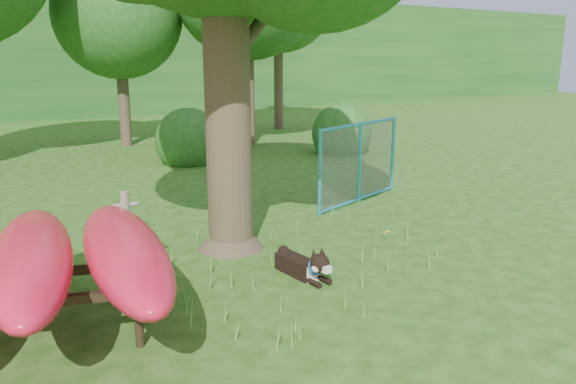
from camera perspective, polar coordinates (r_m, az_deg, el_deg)
ground at (r=7.13m, az=3.93°, el=-9.97°), size 80.00×80.00×0.00m
wooden_post at (r=7.59m, az=-16.03°, el=-4.01°), size 0.32×0.12×1.17m
husky_dog at (r=7.45m, az=1.73°, el=-7.46°), size 0.33×1.10×0.49m
fence_section at (r=11.24m, az=7.28°, el=3.01°), size 2.62×0.89×2.66m
wildflower_clump at (r=8.96m, az=10.05°, el=-4.07°), size 0.09×0.08×0.20m
bg_tree_c at (r=19.05m, az=-16.89°, el=16.87°), size 4.00×4.00×6.12m
shrub_right at (r=17.08m, az=5.43°, el=3.98°), size 1.80×1.80×1.80m
shrub_mid at (r=15.67m, az=-9.98°, el=2.95°), size 1.80×1.80×1.80m
wooded_hillside at (r=33.45m, az=-26.72°, el=12.50°), size 80.00×12.00×6.00m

